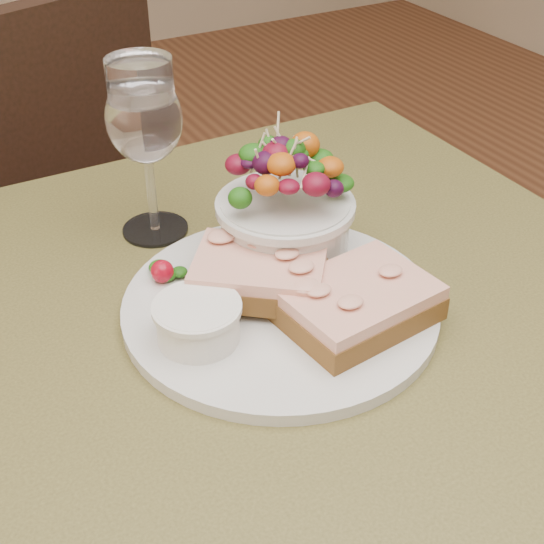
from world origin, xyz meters
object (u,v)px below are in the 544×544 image
chair_far (24,320)px  ramekin (198,320)px  sandwich_back (260,273)px  salad_bowl (285,203)px  cafe_table (267,425)px  sandwich_front (357,303)px  dinner_plate (280,306)px  wine_glass (145,124)px

chair_far → ramekin: (0.06, -0.73, 0.49)m
sandwich_back → salad_bowl: bearing=79.3°
cafe_table → ramekin: (-0.05, 0.02, 0.13)m
chair_far → sandwich_front: bearing=84.8°
dinner_plate → salad_bowl: salad_bowl is taller
sandwich_back → salad_bowl: size_ratio=1.16×
ramekin → salad_bowl: (0.13, 0.08, 0.04)m
cafe_table → salad_bowl: salad_bowl is taller
sandwich_back → dinner_plate: bearing=-18.3°
chair_far → dinner_plate: (0.14, -0.72, 0.46)m
dinner_plate → sandwich_back: 0.04m
sandwich_front → ramekin: size_ratio=1.99×
sandwich_front → wine_glass: bearing=104.7°
dinner_plate → salad_bowl: bearing=57.2°
sandwich_back → wine_glass: 0.19m
chair_far → salad_bowl: chair_far is taller
cafe_table → dinner_plate: bearing=46.7°
salad_bowl → wine_glass: bearing=126.2°
cafe_table → chair_far: chair_far is taller
cafe_table → dinner_plate: 0.12m
ramekin → salad_bowl: size_ratio=0.55×
sandwich_back → ramekin: (-0.08, -0.03, -0.00)m
salad_bowl → wine_glass: size_ratio=0.73×
ramekin → wine_glass: bearing=79.0°
chair_far → dinner_plate: 0.86m
sandwich_front → sandwich_back: sandwich_back is taller
dinner_plate → wine_glass: 0.23m
sandwich_back → ramekin: sandwich_back is taller
sandwich_back → wine_glass: size_ratio=0.84×
cafe_table → ramekin: 0.15m
wine_glass → cafe_table: bearing=-86.0°
salad_bowl → wine_glass: wine_glass is taller
chair_far → wine_glass: wine_glass is taller
cafe_table → sandwich_back: sandwich_back is taller
dinner_plate → sandwich_front: 0.08m
dinner_plate → ramekin: bearing=-171.7°
cafe_table → wine_glass: (-0.02, 0.22, 0.22)m
dinner_plate → wine_glass: wine_glass is taller
dinner_plate → ramekin: (-0.09, -0.01, 0.03)m
ramekin → sandwich_front: bearing=-17.5°
cafe_table → ramekin: ramekin is taller
chair_far → sandwich_front: chair_far is taller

